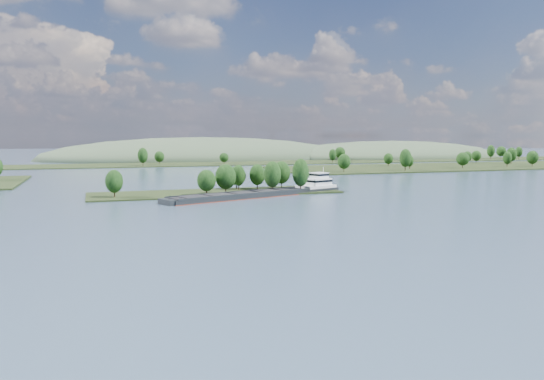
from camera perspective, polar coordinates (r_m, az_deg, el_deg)
name	(u,v)px	position (r m, az deg, el deg)	size (l,w,h in m)	color
ground	(261,214)	(158.39, -1.17, -2.59)	(1800.00, 1800.00, 0.00)	#384760
tree_island	(235,183)	(216.21, -4.05, 0.74)	(100.00, 30.00, 14.71)	black
right_bank	(480,165)	(431.77, 21.45, 2.49)	(320.00, 90.00, 15.72)	black
back_shoreline	(166,164)	(433.39, -11.30, 2.76)	(900.00, 60.00, 15.00)	black
hill_east	(392,157)	(586.90, 12.76, 3.44)	(260.00, 140.00, 36.00)	#3A4C34
hill_west	(203,159)	(540.59, -7.41, 3.34)	(320.00, 160.00, 44.00)	#3A4C34
cargo_barge	(269,192)	(206.89, -0.32, -0.22)	(77.86, 35.93, 10.75)	black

